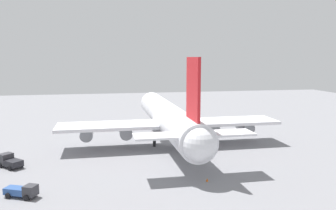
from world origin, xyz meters
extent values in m
plane|color=gray|center=(0.00, 0.00, 0.00)|extent=(236.20, 236.20, 0.00)
cylinder|color=silver|center=(0.00, 0.00, 6.24)|extent=(52.88, 6.74, 6.74)
sphere|color=silver|center=(26.44, 0.00, 6.24)|extent=(6.61, 6.61, 6.61)
sphere|color=silver|center=(-26.44, 0.00, 6.24)|extent=(5.73, 5.73, 5.73)
cube|color=red|center=(-22.21, 0.00, 15.01)|extent=(7.40, 0.50, 10.79)
cube|color=silver|center=(-23.27, -5.36, 7.26)|extent=(4.76, 10.12, 0.36)
cube|color=silver|center=(-23.27, 5.36, 7.26)|extent=(4.76, 10.12, 0.36)
cube|color=silver|center=(-2.64, -13.72, 5.23)|extent=(8.99, 23.39, 0.70)
cube|color=silver|center=(-2.64, 13.72, 5.23)|extent=(8.99, 23.39, 0.70)
cylinder|color=gray|center=(-1.64, -10.21, 3.47)|extent=(5.40, 2.83, 2.83)
cylinder|color=gray|center=(-1.64, -18.87, 3.47)|extent=(5.40, 2.83, 2.83)
cylinder|color=gray|center=(-1.64, 10.21, 3.47)|extent=(5.40, 2.83, 2.83)
cylinder|color=gray|center=(-1.64, 18.87, 3.47)|extent=(5.40, 2.83, 2.83)
cylinder|color=black|center=(16.92, 0.00, 1.44)|extent=(0.70, 0.70, 2.87)
cylinder|color=black|center=(-2.64, -3.71, 1.44)|extent=(0.70, 0.70, 2.87)
cylinder|color=black|center=(-2.64, 3.71, 1.44)|extent=(0.70, 0.70, 2.87)
cube|color=#333338|center=(-28.14, 25.92, 1.18)|extent=(2.28, 2.24, 1.52)
cube|color=#2D5193|center=(-27.10, 28.14, 0.90)|extent=(2.94, 3.66, 0.97)
cylinder|color=black|center=(-28.96, 26.41, 0.42)|extent=(0.61, 0.87, 0.83)
cylinder|color=black|center=(-27.23, 25.60, 0.42)|extent=(0.61, 0.87, 0.83)
cylinder|color=black|center=(-27.67, 29.16, 0.42)|extent=(0.61, 0.87, 0.83)
cylinder|color=black|center=(-25.94, 28.35, 0.42)|extent=(0.61, 0.87, 0.83)
cube|color=#4C8C4C|center=(31.45, -10.92, 1.44)|extent=(2.50, 2.48, 2.10)
cube|color=#4C8C4C|center=(29.75, -12.73, 0.88)|extent=(3.81, 3.88, 0.96)
cylinder|color=black|center=(32.12, -11.79, 0.40)|extent=(0.75, 0.77, 0.79)
cylinder|color=black|center=(30.54, -10.31, 0.40)|extent=(0.75, 0.77, 0.79)
cylinder|color=black|center=(30.01, -14.04, 0.40)|extent=(0.75, 0.77, 0.79)
cylinder|color=black|center=(28.43, -12.56, 0.40)|extent=(0.75, 0.77, 0.79)
cube|color=#333338|center=(-11.54, 33.35, 1.45)|extent=(2.86, 2.86, 2.00)
cube|color=#232328|center=(-13.22, 31.65, 1.00)|extent=(3.71, 3.71, 1.11)
cylinder|color=black|center=(-10.68, 32.49, 0.45)|extent=(0.83, 0.84, 0.90)
cylinder|color=black|center=(-12.42, 34.20, 0.45)|extent=(0.83, 0.84, 0.90)
cylinder|color=black|center=(-12.77, 30.38, 0.45)|extent=(0.83, 0.84, 0.90)
cylinder|color=black|center=(-14.50, 32.09, 0.45)|extent=(0.83, 0.84, 0.90)
cone|color=orange|center=(26.57, 1.69, 0.35)|extent=(0.49, 0.49, 0.70)
cone|color=orange|center=(-26.57, -1.36, 0.28)|extent=(0.39, 0.39, 0.55)
camera|label=1|loc=(-78.63, 15.51, 20.30)|focal=36.63mm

